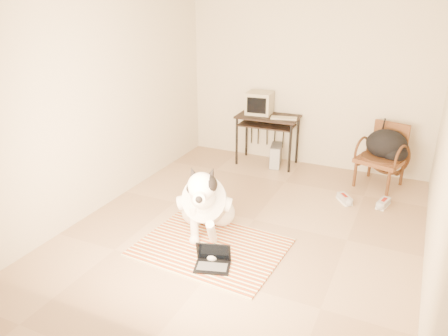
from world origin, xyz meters
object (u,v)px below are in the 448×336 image
Objects in this scene: rattan_chair at (383,155)px; backpack at (388,146)px; dog at (206,203)px; laptop at (213,261)px; computer_desk at (268,123)px; pc_tower at (276,156)px; crt_monitor at (260,103)px.

backpack is (0.05, 0.01, 0.16)m from rattan_chair.
dog is 2.92m from rattan_chair.
laptop is 3.18m from computer_desk.
computer_desk reaches higher than pc_tower.
crt_monitor reaches higher than backpack.
crt_monitor is (-0.18, 0.08, 0.30)m from computer_desk.
rattan_chair is (1.32, 2.98, 0.38)m from laptop.
dog is 2.90× the size of laptop.
computer_desk reaches higher than laptop.
dog is 1.34× the size of rattan_chair.
crt_monitor reaches higher than rattan_chair.
backpack reaches higher than laptop.
backpack is at bearing -2.76° from computer_desk.
crt_monitor reaches higher than computer_desk.
laptop is 3.37m from crt_monitor.
crt_monitor is 1.03× the size of pc_tower.
pc_tower is (0.05, 2.43, -0.21)m from dog.
dog is 0.79m from laptop.
computer_desk is 2.34× the size of crt_monitor.
pc_tower is at bearing 88.79° from dog.
backpack is at bearing 65.24° from laptop.
crt_monitor is at bearing 96.89° from dog.
pc_tower is (0.36, -0.12, -0.83)m from crt_monitor.
dog reaches higher than computer_desk.
laptop is 1.02× the size of pc_tower.
rattan_chair is at bearing 54.17° from dog.
laptop is at bearing -83.70° from pc_tower.
backpack is (1.76, 2.37, 0.23)m from dog.
backpack is at bearing 53.39° from dog.
crt_monitor is at bearing 175.18° from backpack.
laptop is (0.39, -0.61, -0.31)m from dog.
crt_monitor is 0.71× the size of backpack.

